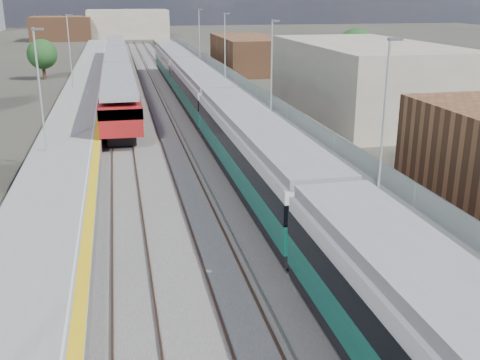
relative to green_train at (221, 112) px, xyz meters
name	(u,v)px	position (x,y,z in m)	size (l,w,h in m)	color
ground	(180,111)	(-1.50, 13.05, -2.40)	(320.00, 320.00, 0.00)	#47443A
ballast_bed	(154,107)	(-3.75, 15.55, -2.37)	(10.50, 155.00, 0.06)	#565451
tracks	(159,103)	(-3.15, 17.23, -2.30)	(8.96, 160.00, 0.17)	#4C3323
platform_right	(230,99)	(3.78, 15.55, -1.87)	(4.70, 155.00, 8.52)	slate
platform_left	(81,105)	(-10.55, 15.54, -1.89)	(4.30, 155.00, 8.52)	slate
green_train	(221,112)	(0.00, 0.00, 0.00)	(3.10, 86.21, 3.41)	black
red_train	(117,67)	(-7.00, 29.65, -0.14)	(3.03, 61.40, 3.83)	black
tree_c	(42,54)	(-16.24, 37.81, 0.81)	(3.78, 3.78, 5.12)	#382619
tree_d	(356,51)	(20.24, 23.29, 1.85)	(4.99, 4.99, 6.77)	#382619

